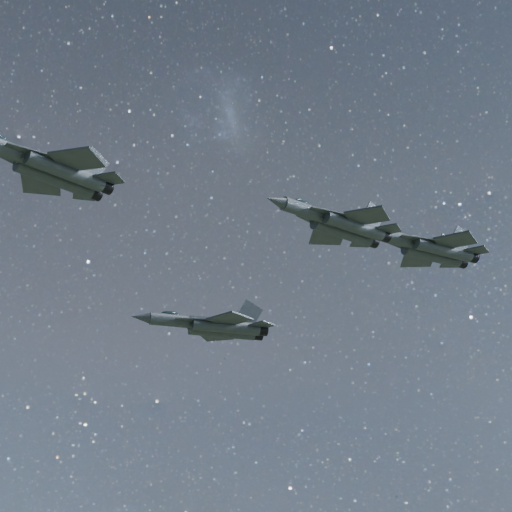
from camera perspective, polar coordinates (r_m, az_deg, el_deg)
jet_lead at (r=74.41m, az=-14.90°, el=6.25°), size 16.57×11.39×4.16m
jet_left at (r=105.63m, az=-3.13°, el=-5.10°), size 19.24×13.04×4.84m
jet_right at (r=77.89m, az=6.04°, el=2.37°), size 15.35×10.85×3.89m
jet_slot at (r=92.28m, az=12.42°, el=0.57°), size 16.77×11.86×4.25m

